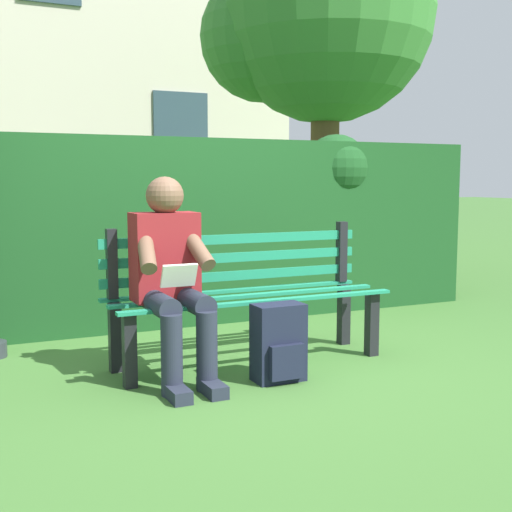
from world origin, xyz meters
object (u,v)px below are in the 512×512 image
object	(u,v)px
tree	(315,20)
park_bench	(244,292)
backpack	(279,343)
person_seated	(171,273)

from	to	relation	value
tree	park_bench	bearing A→B (deg)	53.94
tree	backpack	world-z (taller)	tree
park_bench	backpack	size ratio (longest dim) A/B	3.97
park_bench	tree	size ratio (longest dim) A/B	0.40
tree	person_seated	bearing A→B (deg)	49.90
park_bench	tree	distance (m)	4.91
person_seated	tree	size ratio (longest dim) A/B	0.27
person_seated	backpack	size ratio (longest dim) A/B	2.62
park_bench	person_seated	distance (m)	0.59
person_seated	tree	xyz separation A→B (m)	(-2.99, -3.55, 2.43)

